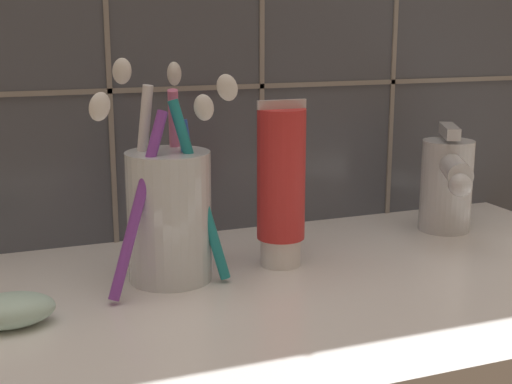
% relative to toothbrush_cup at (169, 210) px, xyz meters
% --- Properties ---
extents(sink_counter, '(0.64, 0.36, 0.02)m').
position_rel_toothbrush_cup_xyz_m(sink_counter, '(0.12, -0.05, -0.07)').
color(sink_counter, white).
rests_on(sink_counter, ground).
extents(tile_wall_backsplash, '(0.74, 0.02, 0.46)m').
position_rel_toothbrush_cup_xyz_m(tile_wall_backsplash, '(0.12, 0.13, 0.15)').
color(tile_wall_backsplash, '#4C515B').
rests_on(tile_wall_backsplash, ground).
extents(toothbrush_cup, '(0.13, 0.13, 0.19)m').
position_rel_toothbrush_cup_xyz_m(toothbrush_cup, '(0.00, 0.00, 0.00)').
color(toothbrush_cup, silver).
rests_on(toothbrush_cup, sink_counter).
extents(toothpaste_tube, '(0.05, 0.04, 0.15)m').
position_rel_toothbrush_cup_xyz_m(toothpaste_tube, '(0.10, -0.00, 0.01)').
color(toothpaste_tube, white).
rests_on(toothpaste_tube, sink_counter).
extents(sink_faucet, '(0.08, 0.11, 0.11)m').
position_rel_toothbrush_cup_xyz_m(sink_faucet, '(0.31, 0.04, -0.01)').
color(sink_faucet, silver).
rests_on(sink_faucet, sink_counter).
extents(soap_bar, '(0.07, 0.04, 0.02)m').
position_rel_toothbrush_cup_xyz_m(soap_bar, '(-0.14, -0.06, -0.05)').
color(soap_bar, silver).
rests_on(soap_bar, sink_counter).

